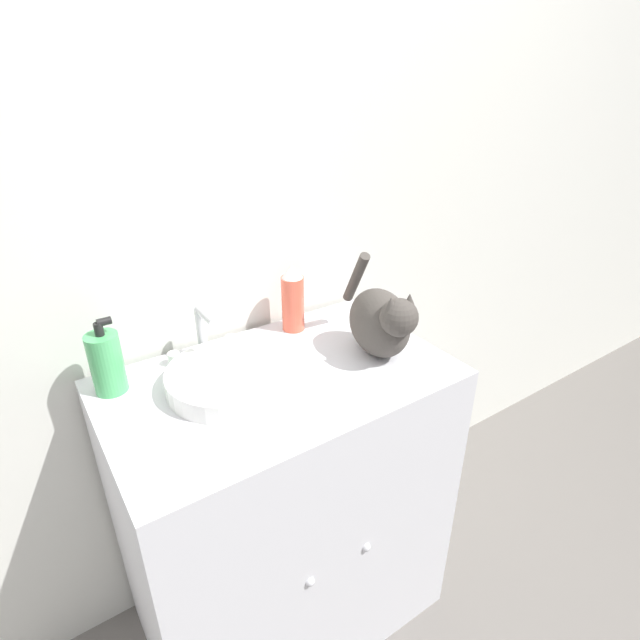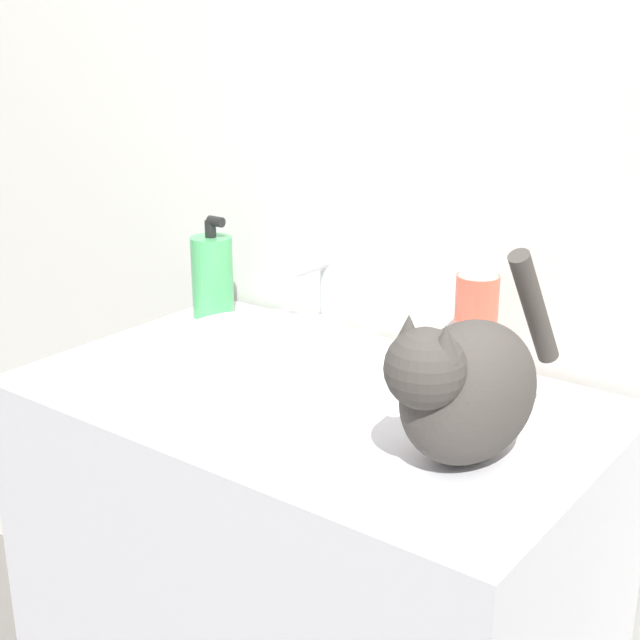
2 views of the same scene
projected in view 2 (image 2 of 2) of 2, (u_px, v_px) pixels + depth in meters
The scene contains 6 objects.
wall_back at pixel (429, 122), 1.40m from camera, with size 6.00×0.05×2.50m.
sink_basin at pixel (263, 354), 1.37m from camera, with size 0.30×0.30×0.05m.
faucet at pixel (324, 304), 1.47m from camera, with size 0.19×0.11×0.15m.
cat at pixel (464, 386), 1.06m from camera, with size 0.17×0.32×0.25m.
soap_bottle at pixel (212, 276), 1.59m from camera, with size 0.07×0.07×0.19m.
spray_bottle at pixel (476, 317), 1.31m from camera, with size 0.06×0.06×0.20m.
Camera 2 is at (0.72, -0.68, 1.41)m, focal length 50.00 mm.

